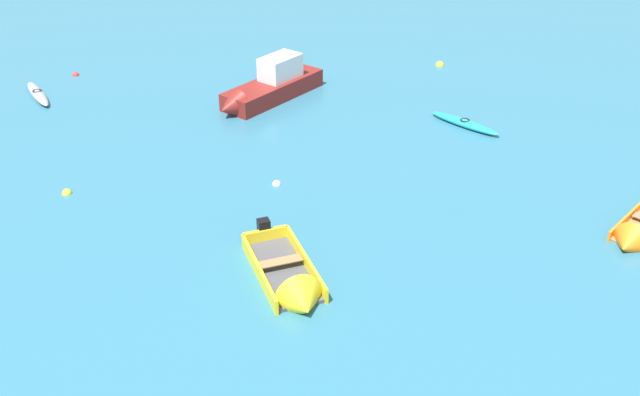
# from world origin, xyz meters

# --- Properties ---
(kayak_turquoise_near_camera) EXTENTS (2.97, 2.21, 0.31)m
(kayak_turquoise_near_camera) POSITION_xyz_m (4.62, 25.68, 0.15)
(kayak_turquoise_near_camera) COLOR teal
(kayak_turquoise_near_camera) RESTS_ON ground_plane
(kayak_grey_distant_center) EXTENTS (2.53, 2.74, 0.31)m
(kayak_grey_distant_center) POSITION_xyz_m (-13.86, 25.46, 0.15)
(kayak_grey_distant_center) COLOR gray
(kayak_grey_distant_center) RESTS_ON ground_plane
(motor_launch_maroon_outer_right) EXTENTS (3.92, 5.66, 1.98)m
(motor_launch_maroon_outer_right) POSITION_xyz_m (-3.83, 26.92, 0.58)
(motor_launch_maroon_outer_right) COLOR maroon
(motor_launch_maroon_outer_right) RESTS_ON ground_plane
(rowboat_yellow_center) EXTENTS (3.20, 4.12, 1.34)m
(rowboat_yellow_center) POSITION_xyz_m (0.18, 13.67, 0.22)
(rowboat_yellow_center) COLOR #4C4C51
(rowboat_yellow_center) RESTS_ON ground_plane
(rowboat_orange_cluster_outer) EXTENTS (2.89, 3.68, 1.17)m
(rowboat_orange_cluster_outer) POSITION_xyz_m (9.85, 18.07, 0.15)
(rowboat_orange_cluster_outer) COLOR #99754C
(rowboat_orange_cluster_outer) RESTS_ON ground_plane
(mooring_buoy_central) EXTENTS (0.33, 0.33, 0.33)m
(mooring_buoy_central) POSITION_xyz_m (-13.47, 28.23, 0.00)
(mooring_buoy_central) COLOR red
(mooring_buoy_central) RESTS_ON ground_plane
(mooring_buoy_midfield) EXTENTS (0.34, 0.34, 0.34)m
(mooring_buoy_midfield) POSITION_xyz_m (-8.53, 17.68, 0.00)
(mooring_buoy_midfield) COLOR yellow
(mooring_buoy_midfield) RESTS_ON ground_plane
(mooring_buoy_between_boats_right) EXTENTS (0.41, 0.41, 0.41)m
(mooring_buoy_between_boats_right) POSITION_xyz_m (3.33, 32.74, 0.00)
(mooring_buoy_between_boats_right) COLOR yellow
(mooring_buoy_between_boats_right) RESTS_ON ground_plane
(mooring_buoy_trailing) EXTENTS (0.30, 0.30, 0.30)m
(mooring_buoy_trailing) POSITION_xyz_m (-1.70, 19.59, 0.00)
(mooring_buoy_trailing) COLOR silver
(mooring_buoy_trailing) RESTS_ON ground_plane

